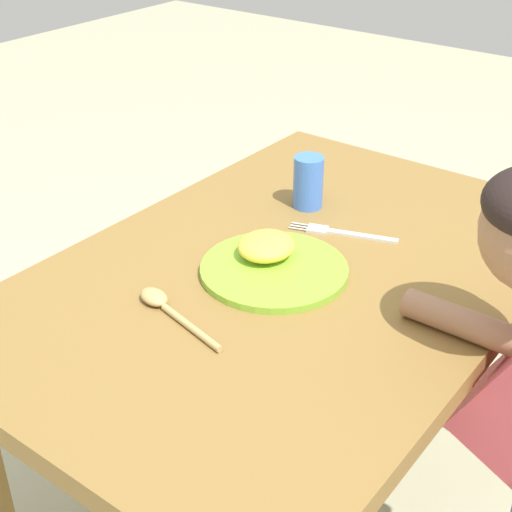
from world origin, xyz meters
The scene contains 5 objects.
dining_table centered at (0.00, 0.00, 0.57)m, with size 1.12×0.74×0.67m.
plate centered at (-0.03, 0.03, 0.68)m, with size 0.26×0.26×0.05m.
fork centered at (0.16, -0.01, 0.67)m, with size 0.09×0.20×0.01m.
spoon centered at (-0.23, 0.09, 0.67)m, with size 0.07×0.21×0.02m.
drinking_cup centered at (0.22, 0.11, 0.72)m, with size 0.06×0.06×0.11m, color #4177E1.
Camera 1 is at (-0.93, -0.63, 1.35)m, focal length 52.07 mm.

